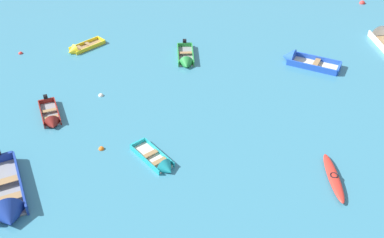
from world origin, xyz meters
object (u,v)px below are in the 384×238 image
kayak_red_back_row_center (334,177)px  mooring_buoy_between_boats_right (102,149)px  mooring_buoy_far_field (362,3)px  rowboat_maroon_near_camera (51,119)px  rowboat_yellow_outer_left (78,49)px  rowboat_white_center (382,37)px  rowboat_blue_midfield_left (299,60)px  rowboat_turquoise_outer_right (161,164)px  rowboat_green_cluster_inner (186,60)px  mooring_buoy_between_boats_left (21,54)px  rowboat_deep_blue_back_row_left (6,202)px  mooring_buoy_trailing (101,96)px

kayak_red_back_row_center → mooring_buoy_between_boats_right: 11.59m
mooring_buoy_far_field → rowboat_maroon_near_camera: bearing=-147.1°
rowboat_yellow_outer_left → mooring_buoy_far_field: 23.47m
rowboat_white_center → rowboat_blue_midfield_left: bearing=-157.4°
rowboat_turquoise_outer_right → kayak_red_back_row_center: bearing=-9.9°
rowboat_yellow_outer_left → mooring_buoy_between_boats_right: size_ratio=8.85×
rowboat_blue_midfield_left → rowboat_maroon_near_camera: 16.19m
rowboat_blue_midfield_left → rowboat_white_center: bearing=22.6°
rowboat_blue_midfield_left → rowboat_turquoise_outer_right: bearing=-133.8°
rowboat_white_center → rowboat_green_cluster_inner: (-14.24, -2.35, -0.04)m
rowboat_turquoise_outer_right → mooring_buoy_between_boats_left: size_ratio=9.84×
rowboat_green_cluster_inner → rowboat_yellow_outer_left: rowboat_green_cluster_inner is taller
rowboat_blue_midfield_left → rowboat_turquoise_outer_right: rowboat_blue_midfield_left is taller
rowboat_white_center → rowboat_deep_blue_back_row_left: (-22.81, -14.57, 0.06)m
mooring_buoy_far_field → mooring_buoy_between_boats_right: (-19.86, -17.35, 0.00)m
rowboat_green_cluster_inner → rowboat_maroon_near_camera: size_ratio=1.12×
rowboat_blue_midfield_left → rowboat_green_cluster_inner: 7.48m
mooring_buoy_trailing → rowboat_yellow_outer_left: bearing=110.4°
rowboat_deep_blue_back_row_left → mooring_buoy_trailing: rowboat_deep_blue_back_row_left is taller
rowboat_deep_blue_back_row_left → kayak_red_back_row_center: rowboat_deep_blue_back_row_left is taller
rowboat_blue_midfield_left → rowboat_white_center: (6.77, 2.82, 0.01)m
rowboat_green_cluster_inner → rowboat_maroon_near_camera: rowboat_green_cluster_inner is taller
kayak_red_back_row_center → mooring_buoy_trailing: bearing=146.4°
rowboat_turquoise_outer_right → rowboat_deep_blue_back_row_left: 7.23m
rowboat_maroon_near_camera → mooring_buoy_far_field: rowboat_maroon_near_camera is taller
rowboat_blue_midfield_left → rowboat_white_center: 7.33m
kayak_red_back_row_center → mooring_buoy_between_boats_right: size_ratio=11.19×
rowboat_green_cluster_inner → mooring_buoy_far_field: rowboat_green_cluster_inner is taller
rowboat_white_center → mooring_buoy_trailing: rowboat_white_center is taller
kayak_red_back_row_center → mooring_buoy_between_boats_left: size_ratio=11.52×
rowboat_blue_midfield_left → mooring_buoy_between_boats_right: 14.67m
rowboat_deep_blue_back_row_left → kayak_red_back_row_center: bearing=3.0°
mooring_buoy_between_boats_left → mooring_buoy_between_boats_right: bearing=-57.9°
rowboat_blue_midfield_left → kayak_red_back_row_center: size_ratio=1.17×
rowboat_green_cluster_inner → mooring_buoy_far_field: bearing=30.2°
rowboat_white_center → rowboat_deep_blue_back_row_left: size_ratio=0.91×
rowboat_maroon_near_camera → kayak_red_back_row_center: (14.21, -5.44, -0.00)m
rowboat_turquoise_outer_right → mooring_buoy_far_field: (16.79, 18.81, -0.12)m
rowboat_blue_midfield_left → mooring_buoy_far_field: (7.63, 9.26, -0.19)m
rowboat_yellow_outer_left → mooring_buoy_trailing: (2.10, -5.65, -0.12)m
rowboat_green_cluster_inner → rowboat_yellow_outer_left: 7.63m
rowboat_green_cluster_inner → rowboat_maroon_near_camera: (-7.75, -6.01, -0.01)m
mooring_buoy_between_boats_right → mooring_buoy_trailing: bearing=95.9°
rowboat_deep_blue_back_row_left → rowboat_maroon_near_camera: size_ratio=1.67×
rowboat_blue_midfield_left → rowboat_deep_blue_back_row_left: bearing=-143.8°
kayak_red_back_row_center → rowboat_yellow_outer_left: bearing=135.8°
rowboat_maroon_near_camera → mooring_buoy_far_field: 27.22m
rowboat_yellow_outer_left → mooring_buoy_between_boats_left: bearing=-177.6°
rowboat_turquoise_outer_right → rowboat_white_center: bearing=37.8°
rowboat_yellow_outer_left → rowboat_maroon_near_camera: size_ratio=0.90×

